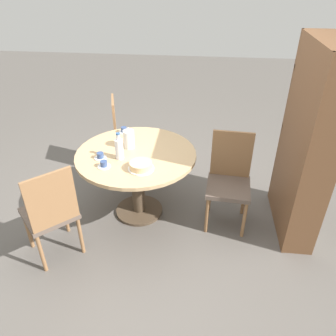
{
  "coord_description": "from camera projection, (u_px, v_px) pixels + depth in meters",
  "views": [
    {
      "loc": [
        2.73,
        0.63,
        2.33
      ],
      "look_at": [
        0.0,
        0.32,
        0.59
      ],
      "focal_mm": 35.0,
      "sensor_mm": 36.0,
      "label": 1
    }
  ],
  "objects": [
    {
      "name": "coffee_pot",
      "position": [
        129.0,
        138.0,
        3.25
      ],
      "size": [
        0.11,
        0.11,
        0.22
      ],
      "color": "white",
      "rests_on": "dining_table"
    },
    {
      "name": "dining_table",
      "position": [
        137.0,
        166.0,
        3.29
      ],
      "size": [
        1.19,
        1.19,
        0.74
      ],
      "color": "#473828",
      "rests_on": "ground_plane"
    },
    {
      "name": "chair_c",
      "position": [
        51.0,
        212.0,
        2.81
      ],
      "size": [
        0.59,
        0.59,
        0.96
      ],
      "rotation": [
        0.0,
        0.0,
        5.48
      ],
      "color": "olive",
      "rests_on": "ground_plane"
    },
    {
      "name": "water_bottle",
      "position": [
        119.0,
        148.0,
        3.06
      ],
      "size": [
        0.08,
        0.08,
        0.27
      ],
      "color": "silver",
      "rests_on": "dining_table"
    },
    {
      "name": "cup_b",
      "position": [
        104.0,
        165.0,
        2.98
      ],
      "size": [
        0.12,
        0.12,
        0.06
      ],
      "color": "white",
      "rests_on": "dining_table"
    },
    {
      "name": "cup_a",
      "position": [
        124.0,
        130.0,
        3.58
      ],
      "size": [
        0.12,
        0.12,
        0.06
      ],
      "color": "white",
      "rests_on": "dining_table"
    },
    {
      "name": "chair_a",
      "position": [
        229.0,
        179.0,
        3.24
      ],
      "size": [
        0.45,
        0.45,
        0.96
      ],
      "rotation": [
        0.0,
        0.0,
        1.5
      ],
      "color": "olive",
      "rests_on": "ground_plane"
    },
    {
      "name": "chair_b",
      "position": [
        126.0,
        133.0,
        4.09
      ],
      "size": [
        0.52,
        0.52,
        0.96
      ],
      "rotation": [
        0.0,
        0.0,
        3.41
      ],
      "color": "olive",
      "rests_on": "ground_plane"
    },
    {
      "name": "cake_main",
      "position": [
        141.0,
        166.0,
        2.94
      ],
      "size": [
        0.24,
        0.24,
        0.07
      ],
      "color": "white",
      "rests_on": "dining_table"
    },
    {
      "name": "cup_c",
      "position": [
        100.0,
        156.0,
        3.11
      ],
      "size": [
        0.12,
        0.12,
        0.06
      ],
      "color": "white",
      "rests_on": "dining_table"
    },
    {
      "name": "bookshelf",
      "position": [
        304.0,
        147.0,
        2.98
      ],
      "size": [
        0.9,
        0.28,
        1.83
      ],
      "rotation": [
        0.0,
        0.0,
        3.14
      ],
      "color": "brown",
      "rests_on": "ground_plane"
    },
    {
      "name": "ground_plane",
      "position": [
        139.0,
        211.0,
        3.6
      ],
      "size": [
        14.0,
        14.0,
        0.0
      ],
      "primitive_type": "plane",
      "color": "#56514C"
    }
  ]
}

